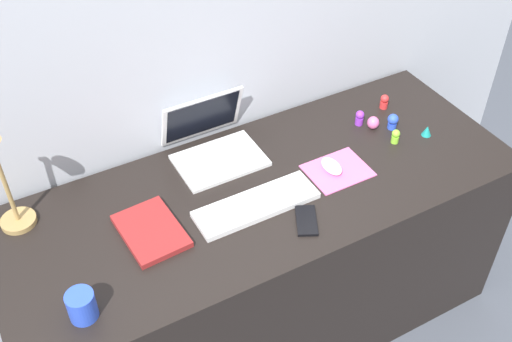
% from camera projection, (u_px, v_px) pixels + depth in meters
% --- Properties ---
extents(ground_plane, '(6.00, 6.00, 0.00)m').
position_uv_depth(ground_plane, '(261.00, 319.00, 2.56)').
color(ground_plane, '#474C56').
extents(back_wall, '(2.98, 0.05, 1.46)m').
position_uv_depth(back_wall, '(213.00, 130.00, 2.33)').
color(back_wall, '#B2B7C1').
rests_on(back_wall, ground_plane).
extents(desk, '(1.78, 0.69, 0.74)m').
position_uv_depth(desk, '(262.00, 261.00, 2.32)').
color(desk, black).
rests_on(desk, ground_plane).
extents(laptop, '(0.30, 0.28, 0.21)m').
position_uv_depth(laptop, '(212.00, 141.00, 2.18)').
color(laptop, white).
rests_on(laptop, desk).
extents(keyboard, '(0.41, 0.13, 0.02)m').
position_uv_depth(keyboard, '(256.00, 205.00, 2.00)').
color(keyboard, white).
rests_on(keyboard, desk).
extents(mousepad, '(0.21, 0.17, 0.00)m').
position_uv_depth(mousepad, '(338.00, 170.00, 2.14)').
color(mousepad, pink).
rests_on(mousepad, desk).
extents(mouse, '(0.06, 0.10, 0.03)m').
position_uv_depth(mouse, '(332.00, 166.00, 2.12)').
color(mouse, white).
rests_on(mouse, mousepad).
extents(cell_phone, '(0.12, 0.14, 0.01)m').
position_uv_depth(cell_phone, '(306.00, 220.00, 1.95)').
color(cell_phone, black).
rests_on(cell_phone, desk).
extents(desk_lamp, '(0.11, 0.14, 0.37)m').
position_uv_depth(desk_lamp, '(6.00, 186.00, 1.82)').
color(desk_lamp, '#A5844C').
rests_on(desk_lamp, desk).
extents(notebook_pad, '(0.18, 0.25, 0.02)m').
position_uv_depth(notebook_pad, '(151.00, 231.00, 1.91)').
color(notebook_pad, maroon).
rests_on(notebook_pad, desk).
extents(coffee_mug, '(0.08, 0.08, 0.09)m').
position_uv_depth(coffee_mug, '(82.00, 306.00, 1.66)').
color(coffee_mug, blue).
rests_on(coffee_mug, desk).
extents(toy_figurine_pink, '(0.04, 0.04, 0.05)m').
position_uv_depth(toy_figurine_pink, '(373.00, 123.00, 2.30)').
color(toy_figurine_pink, pink).
rests_on(toy_figurine_pink, desk).
extents(toy_figurine_blue, '(0.04, 0.04, 0.06)m').
position_uv_depth(toy_figurine_blue, '(393.00, 121.00, 2.30)').
color(toy_figurine_blue, blue).
rests_on(toy_figurine_blue, desk).
extents(toy_figurine_purple, '(0.03, 0.03, 0.06)m').
position_uv_depth(toy_figurine_purple, '(360.00, 117.00, 2.32)').
color(toy_figurine_purple, purple).
rests_on(toy_figurine_purple, desk).
extents(toy_figurine_red, '(0.03, 0.03, 0.06)m').
position_uv_depth(toy_figurine_red, '(384.00, 101.00, 2.39)').
color(toy_figurine_red, red).
rests_on(toy_figurine_red, desk).
extents(toy_figurine_lime, '(0.03, 0.03, 0.05)m').
position_uv_depth(toy_figurine_lime, '(396.00, 136.00, 2.24)').
color(toy_figurine_lime, '#8CDB33').
rests_on(toy_figurine_lime, desk).
extents(toy_figurine_teal, '(0.04, 0.04, 0.04)m').
position_uv_depth(toy_figurine_teal, '(427.00, 131.00, 2.27)').
color(toy_figurine_teal, teal).
rests_on(toy_figurine_teal, desk).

